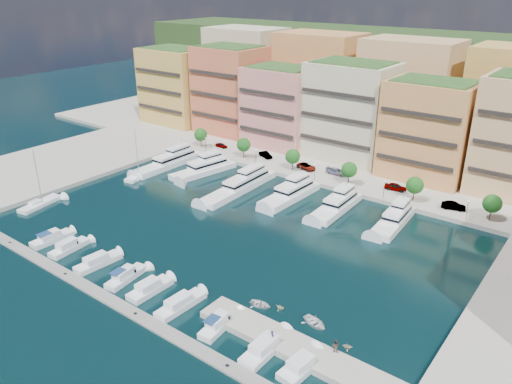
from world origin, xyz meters
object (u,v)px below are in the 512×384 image
Objects in this scene: tree_0 at (201,135)px; yacht_2 at (242,185)px; tree_1 at (244,145)px; tender_1 at (280,307)px; cruiser_4 at (126,277)px; sailboat_2 at (138,177)px; tree_4 at (415,185)px; car_3 at (337,172)px; yacht_4 at (337,205)px; lamppost_3 at (384,186)px; lamppost_0 at (206,142)px; cruiser_9 at (301,366)px; yacht_1 at (205,169)px; tree_2 at (293,156)px; person_0 at (272,337)px; cruiser_2 at (69,248)px; car_5 at (454,206)px; yacht_0 at (171,161)px; lamppost_1 at (256,155)px; car_1 at (265,155)px; yacht_3 at (292,193)px; car_2 at (306,166)px; cruiser_6 at (180,305)px; person_1 at (335,346)px; lamppost_4 at (468,207)px; lamppost_2 at (315,169)px; cruiser_3 at (98,262)px; cruiser_8 at (265,348)px; yacht_5 at (394,219)px; car_0 at (221,145)px; car_4 at (396,187)px; cruiser_7 at (219,324)px; cruiser_1 at (52,239)px; cruiser_5 at (150,289)px; tender_3 at (347,346)px; tender_2 at (315,323)px; tree_3 at (349,170)px; sailboat_0 at (40,204)px.

tree_0 is 0.23× the size of yacht_2.
tender_1 is at bearing -46.71° from tree_1.
sailboat_2 is at bearing 137.36° from cruiser_4.
tender_1 is (-1.66, -49.20, -4.34)m from tree_4.
yacht_2 reaches higher than car_3.
yacht_4 is (51.88, -12.32, -3.65)m from tree_0.
tree_1 reaches higher than lamppost_3.
lamppost_0 is 87.86m from cruiser_9.
tree_2 is at bearing 35.36° from yacht_1.
yacht_1 reaches higher than person_0.
cruiser_9 is at bearing 0.01° from cruiser_2.
car_5 is (29.93, -3.22, 0.03)m from car_3.
yacht_4 is at bearing 2.59° from yacht_0.
car_1 is at bearing 102.87° from lamppost_1.
car_2 is at bearing 110.24° from yacht_3.
cruiser_6 is 4.59× the size of person_1.
lamppost_4 is 5.19m from car_5.
lamppost_2 is 0.49× the size of cruiser_3.
cruiser_4 is at bearing -179.98° from cruiser_8.
yacht_5 is at bearing -87.87° from car_1.
sailboat_2 is at bearing -147.73° from lamppost_2.
lamppost_2 is at bearing -98.12° from car_0.
car_3 is at bearing 25.04° from yacht_0.
sailboat_2 is at bearing 74.56° from tender_1.
lamppost_1 is 0.51× the size of cruiser_4.
tree_4 is 1.35× the size of lamppost_2.
car_4 is 2.54× the size of person_0.
tender_1 is 67.51m from car_1.
cruiser_9 is (13.99, 0.02, -0.02)m from cruiser_7.
yacht_3 is (-23.76, -12.76, -3.53)m from tree_4.
lamppost_1 is 61.95m from tender_1.
cruiser_6 is (-14.57, -46.52, -0.66)m from yacht_5.
sailboat_2 is (-61.61, -26.05, -4.42)m from tree_4.
cruiser_7 is 1.05× the size of cruiser_9.
lamppost_3 reaches higher than cruiser_6.
yacht_5 is at bearing 2.78° from yacht_3.
yacht_5 is 1.96× the size of cruiser_1.
tender_3 is (31.53, 7.23, -0.16)m from cruiser_5.
tender_2 is at bearing 15.85° from cruiser_4.
sailboat_2 is (2.39, -26.05, -4.42)m from tree_0.
tree_3 is at bearing 107.48° from yacht_4.
lamppost_0 is 77.59m from cruiser_7.
lamppost_1 reaches higher than car_4.
yacht_2 is 1.89× the size of sailboat_0.
lamppost_2 reaches higher than cruiser_4.
yacht_5 is 76.78m from sailboat_0.
yacht_2 reaches higher than cruiser_8.
cruiser_1 is at bearing -129.98° from tree_4.
tender_2 is at bearing -132.87° from car_2.
cruiser_8 is (37.98, -42.22, -0.66)m from yacht_2.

